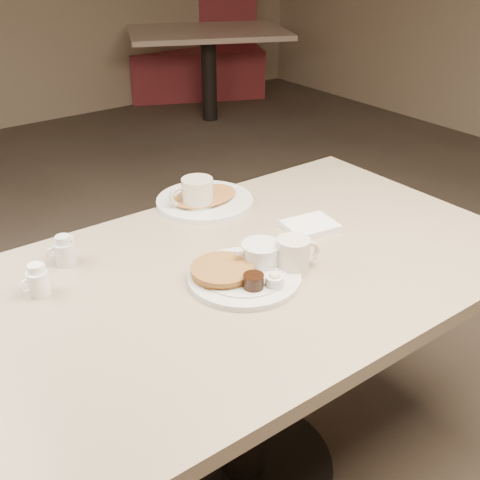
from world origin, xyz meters
TOP-DOWN VIEW (x-y plane):
  - diner_table at (0.00, 0.00)m, footprint 1.50×0.90m
  - main_plate at (-0.03, -0.04)m, footprint 0.36×0.34m
  - coffee_mug_near at (0.09, -0.09)m, footprint 0.13×0.10m
  - napkin at (0.28, 0.06)m, footprint 0.16×0.14m
  - coffee_mug_far at (0.09, 0.36)m, footprint 0.15×0.12m
  - creamer_left at (-0.47, 0.19)m, footprint 0.08×0.06m
  - creamer_right at (-0.36, 0.29)m, footprint 0.08×0.07m
  - hash_plate at (0.13, 0.38)m, footprint 0.33×0.33m
  - booth_back_right at (2.35, 3.87)m, footprint 1.78×1.89m

SIDE VIEW (x-z plane):
  - booth_back_right at x=2.35m, z-range -0.15..0.97m
  - diner_table at x=0.00m, z-range 0.21..0.96m
  - napkin at x=0.28m, z-range 0.75..0.77m
  - hash_plate at x=0.13m, z-range 0.75..0.78m
  - main_plate at x=-0.03m, z-range 0.74..0.81m
  - creamer_right at x=-0.36m, z-range 0.75..0.83m
  - creamer_left at x=-0.47m, z-range 0.75..0.83m
  - coffee_mug_near at x=0.09m, z-range 0.75..0.84m
  - coffee_mug_far at x=0.09m, z-range 0.75..0.85m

